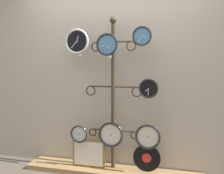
# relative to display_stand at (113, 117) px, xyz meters

# --- Properties ---
(shop_wall) EXTENTS (4.40, 0.04, 2.80)m
(shop_wall) POSITION_rel_display_stand_xyz_m (0.00, 0.16, 0.71)
(shop_wall) COLOR #BCB2A3
(shop_wall) RESTS_ON ground_plane
(low_shelf) EXTENTS (2.20, 0.36, 0.06)m
(low_shelf) POSITION_rel_display_stand_xyz_m (0.00, -0.06, -0.66)
(low_shelf) COLOR #9E7A4C
(low_shelf) RESTS_ON ground_plane
(display_stand) EXTENTS (0.72, 0.42, 1.92)m
(display_stand) POSITION_rel_display_stand_xyz_m (0.00, 0.00, 0.00)
(display_stand) COLOR #382D1E
(display_stand) RESTS_ON ground_plane
(clock_top_left) EXTENTS (0.31, 0.04, 0.31)m
(clock_top_left) POSITION_rel_display_stand_xyz_m (-0.44, -0.09, 0.94)
(clock_top_left) COLOR black
(clock_top_center) EXTENTS (0.27, 0.04, 0.27)m
(clock_top_center) POSITION_rel_display_stand_xyz_m (-0.04, -0.11, 0.89)
(clock_top_center) COLOR #4C84B2
(clock_top_right) EXTENTS (0.23, 0.04, 0.23)m
(clock_top_right) POSITION_rel_display_stand_xyz_m (0.37, -0.08, 0.98)
(clock_top_right) COLOR #4C84B2
(clock_middle_right) EXTENTS (0.23, 0.04, 0.23)m
(clock_middle_right) POSITION_rel_display_stand_xyz_m (0.45, -0.09, 0.38)
(clock_middle_right) COLOR black
(clock_bottom_left) EXTENTS (0.22, 0.04, 0.22)m
(clock_bottom_left) POSITION_rel_display_stand_xyz_m (-0.41, -0.11, -0.21)
(clock_bottom_left) COLOR silver
(clock_bottom_center) EXTENTS (0.31, 0.04, 0.31)m
(clock_bottom_center) POSITION_rel_display_stand_xyz_m (-0.01, -0.08, -0.20)
(clock_bottom_center) COLOR silver
(clock_bottom_right) EXTENTS (0.30, 0.04, 0.30)m
(clock_bottom_right) POSITION_rel_display_stand_xyz_m (0.45, -0.10, -0.19)
(clock_bottom_right) COLOR silver
(vinyl_record) EXTENTS (0.33, 0.01, 0.33)m
(vinyl_record) POSITION_rel_display_stand_xyz_m (0.43, -0.02, -0.47)
(vinyl_record) COLOR black
(vinyl_record) RESTS_ON low_shelf
(picture_frame) EXTENTS (0.42, 0.02, 0.35)m
(picture_frame) POSITION_rel_display_stand_xyz_m (-0.30, -0.07, -0.46)
(picture_frame) COLOR olive
(picture_frame) RESTS_ON low_shelf
(price_tag_upper) EXTENTS (0.04, 0.00, 0.03)m
(price_tag_upper) POSITION_rel_display_stand_xyz_m (-0.39, -0.09, 0.77)
(price_tag_upper) COLOR white
(price_tag_mid) EXTENTS (0.04, 0.00, 0.03)m
(price_tag_mid) POSITION_rel_display_stand_xyz_m (-0.01, -0.11, 0.74)
(price_tag_mid) COLOR white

